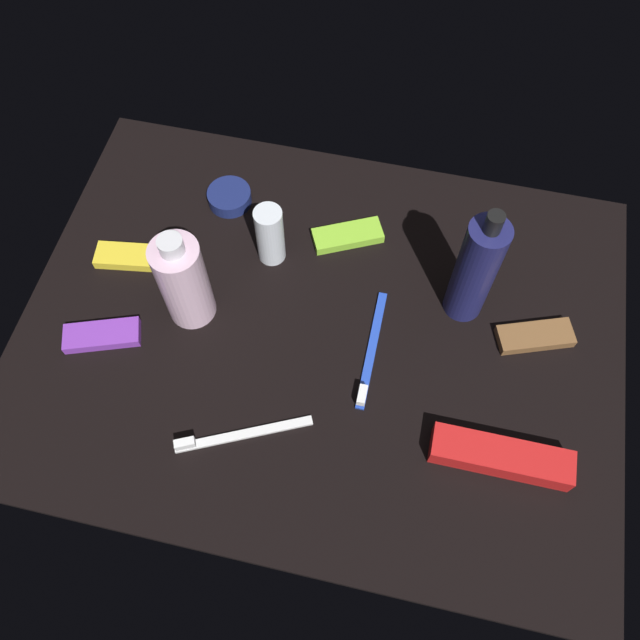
{
  "coord_description": "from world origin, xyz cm",
  "views": [
    {
      "loc": [
        -9.1,
        40.66,
        81.98
      ],
      "look_at": [
        0.0,
        0.0,
        3.0
      ],
      "focal_mm": 36.74,
      "sensor_mm": 36.0,
      "label": 1
    }
  ],
  "objects": [
    {
      "name": "toothbrush_blue",
      "position": [
        -7.66,
        2.51,
        0.61
      ],
      "size": [
        1.23,
        18.0,
        2.1
      ],
      "color": "blue",
      "rests_on": "ground_plane"
    },
    {
      "name": "snack_bar_purple",
      "position": [
        29.28,
        7.78,
        0.75
      ],
      "size": [
        11.14,
        7.25,
        1.5
      ],
      "primitive_type": "cube",
      "rotation": [
        0.0,
        0.0,
        0.34
      ],
      "color": "purple",
      "rests_on": "ground_plane"
    },
    {
      "name": "deodorant_stick",
      "position": [
        9.74,
        -10.78,
        5.09
      ],
      "size": [
        4.06,
        4.06,
        10.17
      ],
      "primitive_type": "cylinder",
      "color": "silver",
      "rests_on": "ground_plane"
    },
    {
      "name": "toothbrush_white",
      "position": [
        7.26,
        17.52,
        0.61
      ],
      "size": [
        16.82,
        8.69,
        2.1
      ],
      "color": "white",
      "rests_on": "ground_plane"
    },
    {
      "name": "snack_bar_yellow",
      "position": [
        29.87,
        -5.4,
        0.75
      ],
      "size": [
        10.87,
        5.47,
        1.5
      ],
      "primitive_type": "cube",
      "rotation": [
        0.0,
        0.0,
        0.15
      ],
      "color": "yellow",
      "rests_on": "ground_plane"
    },
    {
      "name": "cream_tin_left",
      "position": [
        18.67,
        -19.0,
        1.1
      ],
      "size": [
        6.74,
        6.74,
        2.19
      ],
      "primitive_type": "cylinder",
      "color": "navy",
      "rests_on": "ground_plane"
    },
    {
      "name": "ground_plane",
      "position": [
        0.0,
        0.0,
        -0.6
      ],
      "size": [
        84.0,
        64.0,
        1.2
      ],
      "primitive_type": "cube",
      "color": "black"
    },
    {
      "name": "lotion_bottle",
      "position": [
        -18.97,
        -8.33,
        9.44
      ],
      "size": [
        5.45,
        5.45,
        21.16
      ],
      "color": "navy",
      "rests_on": "ground_plane"
    },
    {
      "name": "toothpaste_box_red",
      "position": [
        -26.19,
        13.22,
        1.6
      ],
      "size": [
        17.62,
        4.48,
        3.2
      ],
      "primitive_type": "cube",
      "rotation": [
        0.0,
        0.0,
        0.0
      ],
      "color": "red",
      "rests_on": "ground_plane"
    },
    {
      "name": "bodywash_bottle",
      "position": [
        18.44,
        0.65,
        7.7
      ],
      "size": [
        6.61,
        6.61,
        17.02
      ],
      "color": "silver",
      "rests_on": "ground_plane"
    },
    {
      "name": "snack_bar_brown",
      "position": [
        -29.41,
        -5.2,
        0.75
      ],
      "size": [
        11.14,
        7.31,
        1.5
      ],
      "primitive_type": "cube",
      "rotation": [
        0.0,
        0.0,
        0.35
      ],
      "color": "brown",
      "rests_on": "ground_plane"
    },
    {
      "name": "snack_bar_lime",
      "position": [
        -0.66,
        -16.12,
        0.75
      ],
      "size": [
        11.1,
        8.13,
        1.5
      ],
      "primitive_type": "cube",
      "rotation": [
        0.0,
        0.0,
        0.45
      ],
      "color": "#8CD133",
      "rests_on": "ground_plane"
    }
  ]
}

